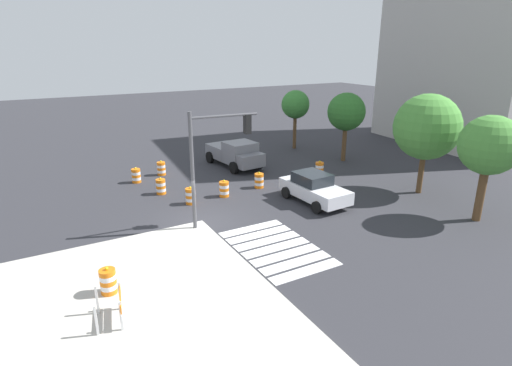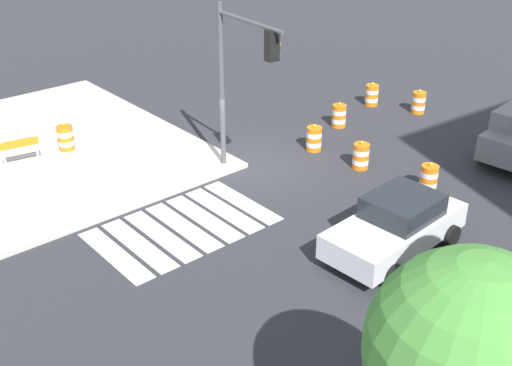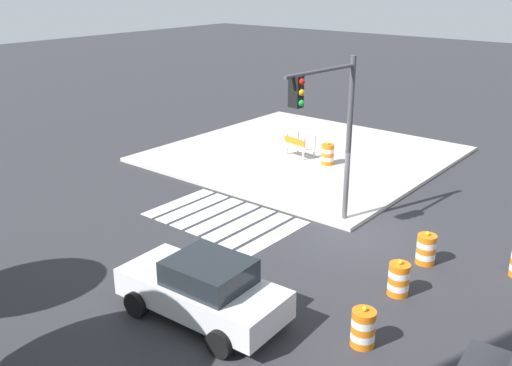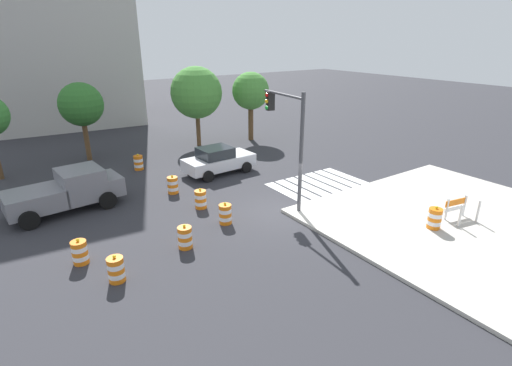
# 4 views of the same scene
# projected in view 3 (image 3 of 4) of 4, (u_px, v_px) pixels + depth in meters

# --- Properties ---
(ground_plane) EXTENTS (120.00, 120.00, 0.00)m
(ground_plane) POSITION_uv_depth(u_px,v_px,m) (350.00, 232.00, 18.75)
(ground_plane) COLOR #2D2D33
(sidewalk_corner) EXTENTS (12.00, 12.00, 0.15)m
(sidewalk_corner) POSITION_uv_depth(u_px,v_px,m) (304.00, 154.00, 26.64)
(sidewalk_corner) COLOR #BCB7AD
(sidewalk_corner) RESTS_ON ground
(crosswalk_stripes) EXTENTS (5.10, 3.20, 0.02)m
(crosswalk_stripes) POSITION_uv_depth(u_px,v_px,m) (224.00, 218.00, 19.81)
(crosswalk_stripes) COLOR silver
(crosswalk_stripes) RESTS_ON ground
(sports_car) EXTENTS (4.39, 2.30, 1.63)m
(sports_car) POSITION_uv_depth(u_px,v_px,m) (204.00, 288.00, 13.85)
(sports_car) COLOR silver
(sports_car) RESTS_ON ground
(traffic_barrel_crosswalk_end) EXTENTS (0.56, 0.56, 1.02)m
(traffic_barrel_crosswalk_end) POSITION_uv_depth(u_px,v_px,m) (363.00, 328.00, 12.92)
(traffic_barrel_crosswalk_end) COLOR orange
(traffic_barrel_crosswalk_end) RESTS_ON ground
(traffic_barrel_median_near) EXTENTS (0.56, 0.56, 1.02)m
(traffic_barrel_median_near) POSITION_uv_depth(u_px,v_px,m) (399.00, 279.00, 14.99)
(traffic_barrel_median_near) COLOR orange
(traffic_barrel_median_near) RESTS_ON ground
(traffic_barrel_far_curb) EXTENTS (0.56, 0.56, 1.02)m
(traffic_barrel_far_curb) POSITION_uv_depth(u_px,v_px,m) (426.00, 249.00, 16.62)
(traffic_barrel_far_curb) COLOR orange
(traffic_barrel_far_curb) RESTS_ON ground
(traffic_barrel_on_sidewalk) EXTENTS (0.56, 0.56, 1.02)m
(traffic_barrel_on_sidewalk) POSITION_uv_depth(u_px,v_px,m) (328.00, 154.00, 24.84)
(traffic_barrel_on_sidewalk) COLOR orange
(traffic_barrel_on_sidewalk) RESTS_ON sidewalk_corner
(construction_barricade) EXTENTS (1.36, 0.99, 1.00)m
(construction_barricade) POSITION_uv_depth(u_px,v_px,m) (297.00, 144.00, 25.85)
(construction_barricade) COLOR silver
(construction_barricade) RESTS_ON sidewalk_corner
(traffic_light_pole) EXTENTS (0.53, 3.28, 5.50)m
(traffic_light_pole) POSITION_uv_depth(u_px,v_px,m) (329.00, 116.00, 17.42)
(traffic_light_pole) COLOR #4C4C51
(traffic_light_pole) RESTS_ON sidewalk_corner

